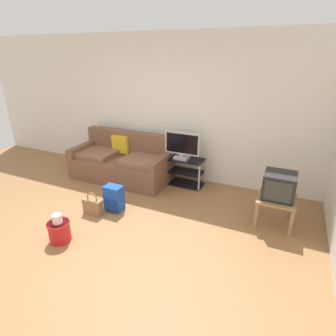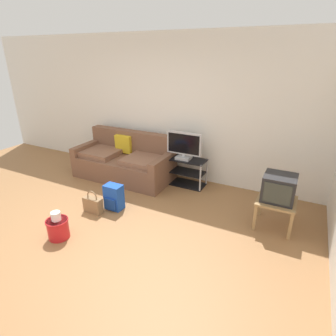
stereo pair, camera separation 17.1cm
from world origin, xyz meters
The scene contains 10 objects.
ground_plane centered at (0.00, 0.00, -0.01)m, with size 9.00×9.80×0.02m, color olive.
wall_back centered at (0.00, 2.45, 1.35)m, with size 9.00×0.10×2.70m, color silver.
couch centered at (-0.64, 1.87, 0.32)m, with size 1.93×0.91×0.88m.
tv_stand centered at (0.55, 2.08, 0.26)m, with size 0.83×0.37×0.52m.
flat_tv centered at (0.55, 2.06, 0.77)m, with size 0.67×0.22×0.51m.
side_table centered at (2.28, 1.40, 0.36)m, with size 0.52×0.52×0.42m.
crt_tv centered at (2.28, 1.41, 0.61)m, with size 0.43×0.42×0.37m.
backpack centered at (-0.07, 0.74, 0.20)m, with size 0.28×0.26×0.41m.
handbag centered at (-0.29, 0.50, 0.13)m, with size 0.31×0.13×0.37m.
cleaning_bucket centered at (-0.27, -0.22, 0.16)m, with size 0.30×0.30×0.40m.
Camera 1 is at (2.31, -2.38, 2.32)m, focal length 29.38 mm.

